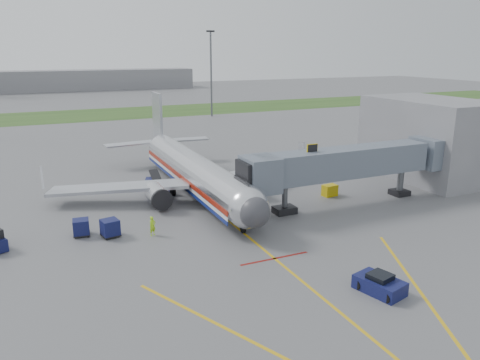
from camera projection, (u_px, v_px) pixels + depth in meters
name	position (u px, v px, depth m)	size (l,w,h in m)	color
ground	(253.00, 240.00, 40.60)	(400.00, 400.00, 0.00)	#565659
grass_strip	(100.00, 114.00, 119.57)	(300.00, 25.00, 0.01)	#2D4C1E
apron_markings	(297.00, 277.00, 34.10)	(21.52, 50.00, 0.01)	gold
airliner	(195.00, 171.00, 53.27)	(32.10, 35.67, 10.25)	silver
jet_bridge	(343.00, 164.00, 48.88)	(25.30, 4.00, 6.90)	slate
terminal	(429.00, 138.00, 59.93)	(10.00, 16.00, 10.00)	slate
light_mast_right	(211.00, 72.00, 113.43)	(2.00, 0.44, 20.40)	#595B60
distant_terminal	(43.00, 81.00, 184.73)	(120.00, 14.00, 8.00)	slate
pushback_tug	(380.00, 284.00, 31.85)	(2.73, 3.62, 1.34)	#0D103B
baggage_cart_a	(110.00, 228.00, 41.24)	(1.72, 1.72, 1.58)	#0D103B
baggage_cart_b	(81.00, 227.00, 41.46)	(1.54, 1.54, 1.51)	#0D103B
baggage_cart_c	(153.00, 185.00, 54.05)	(1.99, 1.99, 1.69)	#0D103B
belt_loader	(159.00, 191.00, 52.91)	(1.78, 5.01, 2.42)	#0D103B
ground_power_cart	(330.00, 190.00, 52.83)	(1.71, 1.23, 1.29)	#C3A60B
ramp_worker	(153.00, 226.00, 41.50)	(0.65, 0.42, 1.77)	#A3E21A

